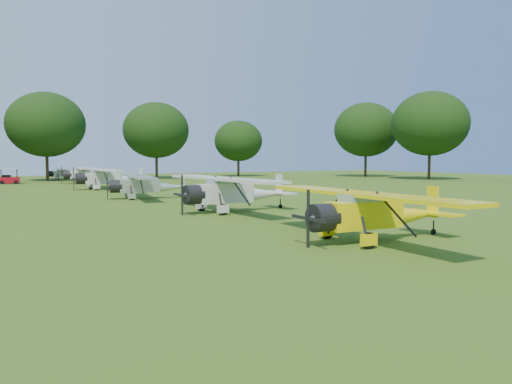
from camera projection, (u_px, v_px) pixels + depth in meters
ground at (262, 226)px, 25.11m from camera, size 160.00×160.00×0.00m
tree_belt at (318, 71)px, 26.50m from camera, size 137.36×130.27×14.52m
aircraft_2 at (373, 210)px, 20.44m from camera, size 7.08×11.26×2.22m
aircraft_3 at (232, 190)px, 31.48m from camera, size 7.59×12.08×2.38m
aircraft_4 at (146, 184)px, 41.53m from camera, size 6.82×10.79×2.12m
aircraft_5 at (108, 176)px, 53.57m from camera, size 7.63×12.11×2.40m
aircraft_6 at (88, 173)px, 66.28m from camera, size 7.26×11.53×2.26m
aircraft_7 at (65, 173)px, 77.38m from camera, size 5.72×9.11×1.79m
golf_cart at (9, 179)px, 64.36m from camera, size 2.55×1.80×2.01m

